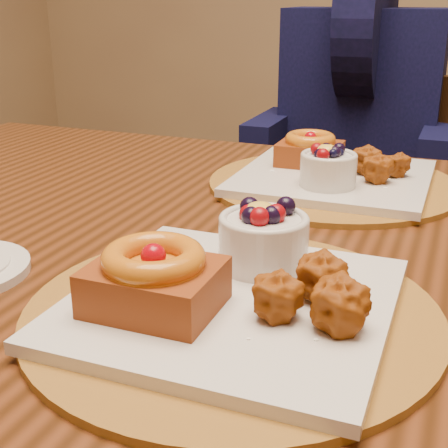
{
  "coord_description": "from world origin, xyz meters",
  "views": [
    {
      "loc": [
        0.21,
        -0.76,
        1.03
      ],
      "look_at": [
        0.01,
        -0.23,
        0.82
      ],
      "focal_mm": 50.0,
      "sensor_mm": 36.0,
      "label": 1
    }
  ],
  "objects_px": {
    "chair_far": "(395,237)",
    "diner": "(363,82)",
    "dining_table": "(293,291)",
    "place_setting_far": "(332,174)",
    "place_setting_near": "(231,288)"
  },
  "relations": [
    {
      "from": "dining_table",
      "to": "chair_far",
      "type": "distance_m",
      "value": 0.81
    },
    {
      "from": "place_setting_far",
      "to": "chair_far",
      "type": "xyz_separation_m",
      "value": [
        0.05,
        0.56,
        -0.3
      ]
    },
    {
      "from": "place_setting_far",
      "to": "diner",
      "type": "bearing_deg",
      "value": 96.1
    },
    {
      "from": "place_setting_near",
      "to": "chair_far",
      "type": "relative_size",
      "value": 0.45
    },
    {
      "from": "place_setting_near",
      "to": "place_setting_far",
      "type": "relative_size",
      "value": 1.0
    },
    {
      "from": "place_setting_far",
      "to": "diner",
      "type": "distance_m",
      "value": 0.69
    },
    {
      "from": "chair_far",
      "to": "diner",
      "type": "bearing_deg",
      "value": 159.36
    },
    {
      "from": "dining_table",
      "to": "chair_far",
      "type": "bearing_deg",
      "value": 86.25
    },
    {
      "from": "dining_table",
      "to": "place_setting_far",
      "type": "bearing_deg",
      "value": 90.52
    },
    {
      "from": "diner",
      "to": "dining_table",
      "type": "bearing_deg",
      "value": -108.63
    },
    {
      "from": "place_setting_near",
      "to": "chair_far",
      "type": "xyz_separation_m",
      "value": [
        0.05,
        0.99,
        -0.31
      ]
    },
    {
      "from": "dining_table",
      "to": "place_setting_near",
      "type": "relative_size",
      "value": 4.21
    },
    {
      "from": "place_setting_near",
      "to": "place_setting_far",
      "type": "bearing_deg",
      "value": 89.89
    },
    {
      "from": "dining_table",
      "to": "diner",
      "type": "height_order",
      "value": "diner"
    },
    {
      "from": "dining_table",
      "to": "diner",
      "type": "distance_m",
      "value": 0.92
    }
  ]
}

